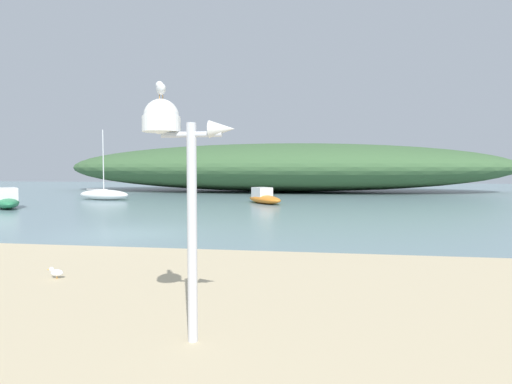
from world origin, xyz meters
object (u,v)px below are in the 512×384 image
Objects in this scene: mast_structure at (173,146)px; sailboat_by_sandbar at (104,195)px; motorboat_inner_mooring at (264,198)px; seagull_near_waterline at (56,272)px; motorboat_west_reach at (6,200)px; seagull_on_radar at (161,88)px.

sailboat_by_sandbar is (-14.59, 25.14, -2.19)m from mast_structure.
mast_structure is at bearing -84.87° from motorboat_inner_mooring.
motorboat_inner_mooring reaches higher than seagull_near_waterline.
sailboat_by_sandbar is at bearing 120.12° from mast_structure.
motorboat_west_reach is 0.75× the size of sailboat_by_sandbar.
seagull_on_radar reaches higher than seagull_near_waterline.
seagull_on_radar is 29.12m from sailboat_by_sandbar.
motorboat_west_reach is (-16.85, 17.76, -2.13)m from mast_structure.
sailboat_by_sandbar is at bearing 72.95° from motorboat_west_reach.
seagull_on_radar is 0.08× the size of motorboat_west_reach.
sailboat_by_sandbar is (2.26, 7.38, -0.06)m from motorboat_west_reach.
seagull_on_radar reaches higher than motorboat_inner_mooring.
mast_structure is 0.56× the size of sailboat_by_sandbar.
seagull_on_radar is (-0.16, 0.01, 0.70)m from mast_structure.
seagull_on_radar is 0.06× the size of sailboat_by_sandbar.
sailboat_by_sandbar reaches higher than motorboat_west_reach.
sailboat_by_sandbar is (-12.46, 1.45, 0.01)m from motorboat_inner_mooring.
motorboat_west_reach is 20.43m from seagull_near_waterline.
motorboat_inner_mooring is 11.56× the size of seagull_near_waterline.
seagull_near_waterline is at bearing -93.12° from motorboat_inner_mooring.
motorboat_inner_mooring is (-1.97, 23.67, -2.89)m from seagull_on_radar.
seagull_near_waterline is (-1.16, -21.21, -0.07)m from motorboat_inner_mooring.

